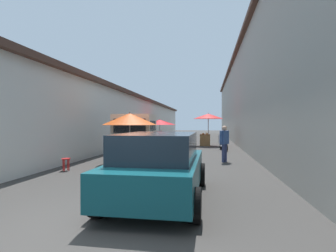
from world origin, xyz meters
name	(u,v)px	position (x,y,z in m)	size (l,w,h in m)	color
ground	(181,148)	(13.50, 0.00, 0.00)	(90.00, 90.00, 0.00)	#3D3A38
building_left_whitewash	(92,119)	(15.75, 7.37, 1.99)	(49.80, 7.50, 3.96)	silver
building_right_concrete	(289,96)	(15.75, -7.37, 3.56)	(49.80, 7.50, 7.10)	#A39E93
fruit_stall_far_left	(131,124)	(6.73, 1.42, 1.63)	(2.26, 2.26, 2.16)	#9E9EA3
fruit_stall_mid_lane	(208,122)	(15.89, -1.69, 1.78)	(2.22, 2.22, 2.46)	#9E9EA3
fruit_stall_far_right	(160,124)	(19.72, 2.64, 1.60)	(2.88, 2.88, 2.08)	#9E9EA3
hatchback_car	(159,165)	(1.87, -0.73, 0.74)	(3.92, 1.94, 1.45)	#0F4C56
delivery_truck	(139,136)	(8.65, 1.60, 1.04)	(4.94, 2.02, 2.08)	black
vendor_by_crates	(224,141)	(7.68, -2.46, 0.89)	(0.54, 0.41, 1.56)	navy
parked_scooter	(223,143)	(12.64, -2.68, 0.45)	(1.68, 0.53, 1.14)	black
plastic_stool	(66,161)	(4.72, 3.16, 0.33)	(0.30, 0.30, 0.43)	red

